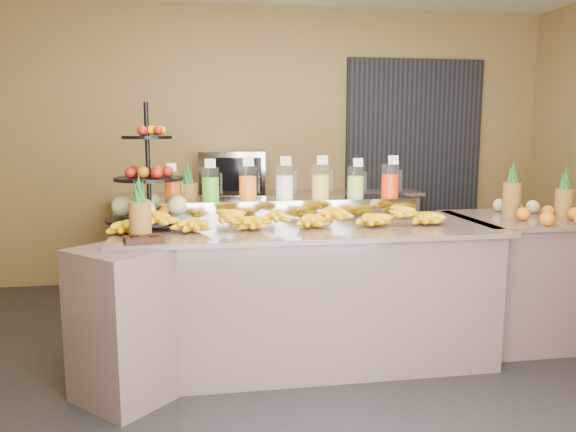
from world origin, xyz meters
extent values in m
plane|color=black|center=(0.00, 0.00, 0.00)|extent=(6.00, 6.00, 0.00)
cube|color=olive|center=(0.00, 2.51, 1.40)|extent=(6.00, 0.02, 2.80)
cube|color=black|center=(1.60, 2.46, 1.20)|extent=(1.50, 0.06, 2.20)
cube|color=gray|center=(0.00, 0.30, 0.45)|extent=(2.40, 0.90, 0.90)
cube|color=gray|center=(0.00, 0.30, 0.92)|extent=(2.50, 1.00, 0.03)
cube|color=gray|center=(-1.15, -0.10, 0.45)|extent=(0.71, 0.71, 0.90)
cube|color=gray|center=(1.70, 0.40, 0.45)|extent=(1.00, 0.80, 0.90)
cube|color=gray|center=(1.70, 0.40, 0.92)|extent=(1.08, 0.88, 0.03)
cube|color=gray|center=(0.00, 2.25, 0.45)|extent=(3.00, 0.50, 0.90)
cube|color=gray|center=(0.00, 2.25, 0.92)|extent=(3.10, 0.55, 0.03)
cube|color=gray|center=(-0.11, 0.58, 1.01)|extent=(1.85, 0.30, 0.15)
cylinder|color=silver|center=(-0.89, 0.58, 1.18)|extent=(0.11, 0.11, 0.20)
cylinder|color=#D74300|center=(-0.89, 0.58, 1.15)|extent=(0.10, 0.10, 0.14)
cylinder|color=gray|center=(-0.90, 0.59, 1.23)|extent=(0.01, 0.01, 0.24)
cube|color=white|center=(-0.89, 0.53, 1.31)|extent=(0.07, 0.02, 0.06)
cylinder|color=silver|center=(-0.63, 0.58, 1.19)|extent=(0.12, 0.12, 0.23)
cylinder|color=green|center=(-0.63, 0.58, 1.16)|extent=(0.12, 0.12, 0.15)
cylinder|color=gray|center=(-0.64, 0.59, 1.24)|extent=(0.01, 0.01, 0.27)
cube|color=white|center=(-0.63, 0.52, 1.34)|extent=(0.07, 0.02, 0.06)
cylinder|color=silver|center=(-0.37, 0.58, 1.20)|extent=(0.13, 0.13, 0.24)
cylinder|color=orange|center=(-0.37, 0.58, 1.16)|extent=(0.12, 0.12, 0.16)
cylinder|color=gray|center=(-0.39, 0.59, 1.25)|extent=(0.01, 0.01, 0.28)
cube|color=white|center=(-0.37, 0.52, 1.35)|extent=(0.07, 0.02, 0.06)
cylinder|color=silver|center=(-0.11, 0.58, 1.20)|extent=(0.13, 0.13, 0.24)
cylinder|color=white|center=(-0.11, 0.58, 1.16)|extent=(0.12, 0.12, 0.16)
cylinder|color=gray|center=(-0.13, 0.59, 1.25)|extent=(0.01, 0.01, 0.28)
cube|color=white|center=(-0.11, 0.52, 1.35)|extent=(0.08, 0.02, 0.06)
cylinder|color=silver|center=(0.15, 0.58, 1.20)|extent=(0.13, 0.13, 0.24)
cylinder|color=gold|center=(0.15, 0.58, 1.16)|extent=(0.12, 0.12, 0.16)
cylinder|color=gray|center=(0.13, 0.59, 1.25)|extent=(0.01, 0.01, 0.28)
cube|color=white|center=(0.15, 0.52, 1.35)|extent=(0.08, 0.02, 0.07)
cylinder|color=silver|center=(0.41, 0.58, 1.19)|extent=(0.12, 0.12, 0.22)
cylinder|color=#9FCF49|center=(0.41, 0.58, 1.16)|extent=(0.11, 0.11, 0.15)
cylinder|color=gray|center=(0.40, 0.59, 1.24)|extent=(0.01, 0.01, 0.26)
cube|color=white|center=(0.41, 0.52, 1.33)|extent=(0.07, 0.02, 0.06)
cylinder|color=silver|center=(0.67, 0.58, 1.20)|extent=(0.13, 0.13, 0.24)
cylinder|color=#F83000|center=(0.67, 0.58, 1.16)|extent=(0.12, 0.12, 0.16)
cylinder|color=gray|center=(0.65, 0.59, 1.25)|extent=(0.01, 0.01, 0.28)
cube|color=white|center=(0.67, 0.52, 1.35)|extent=(0.08, 0.02, 0.06)
ellipsoid|color=yellow|center=(-1.15, 0.24, 0.98)|extent=(0.26, 0.20, 0.11)
ellipsoid|color=yellow|center=(-0.77, 0.24, 0.98)|extent=(0.26, 0.20, 0.11)
ellipsoid|color=yellow|center=(-0.39, 0.24, 0.98)|extent=(0.26, 0.20, 0.11)
ellipsoid|color=yellow|center=(0.00, 0.24, 0.98)|extent=(0.26, 0.20, 0.11)
ellipsoid|color=yellow|center=(0.38, 0.24, 0.98)|extent=(0.26, 0.20, 0.11)
ellipsoid|color=yellow|center=(0.76, 0.24, 0.98)|extent=(0.26, 0.20, 0.11)
ellipsoid|color=yellow|center=(-0.96, 0.24, 1.06)|extent=(0.22, 0.18, 0.10)
ellipsoid|color=yellow|center=(-0.58, 0.24, 1.06)|extent=(0.22, 0.18, 0.10)
ellipsoid|color=yellow|center=(-0.20, 0.24, 1.06)|extent=(0.22, 0.18, 0.10)
ellipsoid|color=yellow|center=(0.19, 0.24, 1.06)|extent=(0.22, 0.18, 0.10)
ellipsoid|color=yellow|center=(0.57, 0.24, 1.06)|extent=(0.22, 0.18, 0.10)
cylinder|color=black|center=(-1.04, 0.45, 1.33)|extent=(0.04, 0.04, 0.81)
cylinder|color=black|center=(-1.04, 0.45, 0.97)|extent=(0.72, 0.72, 0.02)
cylinder|color=black|center=(-1.04, 0.45, 1.24)|extent=(0.56, 0.56, 0.02)
cylinder|color=black|center=(-1.04, 0.45, 1.51)|extent=(0.41, 0.41, 0.02)
sphere|color=beige|center=(-0.86, 0.45, 1.06)|extent=(0.15, 0.15, 0.15)
sphere|color=maroon|center=(-0.91, 0.45, 1.29)|extent=(0.07, 0.07, 0.07)
sphere|color=orange|center=(-1.13, 0.45, 1.03)|extent=(0.08, 0.08, 0.08)
cube|color=black|center=(-1.03, -0.09, 0.95)|extent=(0.25, 0.21, 0.03)
cylinder|color=brown|center=(-1.06, 0.03, 1.04)|extent=(0.13, 0.13, 0.22)
cone|color=#1A4F1B|center=(-1.06, 0.03, 1.23)|extent=(0.06, 0.06, 0.16)
cylinder|color=brown|center=(-0.78, 0.75, 1.06)|extent=(0.14, 0.14, 0.25)
cone|color=#1A4F1B|center=(-0.78, 0.75, 1.26)|extent=(0.07, 0.07, 0.16)
cylinder|color=brown|center=(1.55, 0.42, 1.06)|extent=(0.14, 0.14, 0.25)
cylinder|color=brown|center=(1.90, 0.32, 1.04)|extent=(0.13, 0.13, 0.21)
ellipsoid|color=orange|center=(1.71, 0.16, 0.98)|extent=(0.38, 0.25, 0.10)
cube|color=gray|center=(-0.36, 2.25, 1.14)|extent=(0.68, 0.51, 0.42)
camera|label=1|loc=(-0.73, -3.33, 1.57)|focal=35.00mm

